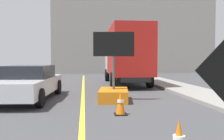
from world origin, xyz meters
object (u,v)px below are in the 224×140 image
object	(u,v)px
arrow_board_trailer	(114,89)
traffic_cone_mid_lane	(121,103)
box_truck	(127,55)
pickup_car	(28,82)
highway_guide_sign	(133,39)

from	to	relation	value
arrow_board_trailer	traffic_cone_mid_lane	xyz separation A→B (m)	(-0.09, -2.43, -0.13)
box_truck	pickup_car	size ratio (longest dim) A/B	1.42
box_truck	pickup_car	distance (m)	7.36
arrow_board_trailer	highway_guide_sign	size ratio (longest dim) A/B	0.54
box_truck	highway_guide_sign	size ratio (longest dim) A/B	1.44
pickup_car	highway_guide_sign	size ratio (longest dim) A/B	1.02
box_truck	arrow_board_trailer	bearing A→B (deg)	-104.71
pickup_car	highway_guide_sign	xyz separation A→B (m)	(6.63, 11.49, 2.72)
arrow_board_trailer	box_truck	size ratio (longest dim) A/B	0.37
arrow_board_trailer	box_truck	world-z (taller)	box_truck
pickup_car	traffic_cone_mid_lane	bearing A→B (deg)	-42.94
arrow_board_trailer	highway_guide_sign	xyz separation A→B (m)	(3.21, 12.16, 2.94)
traffic_cone_mid_lane	highway_guide_sign	bearing A→B (deg)	77.25
arrow_board_trailer	traffic_cone_mid_lane	distance (m)	2.44
arrow_board_trailer	highway_guide_sign	distance (m)	12.91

